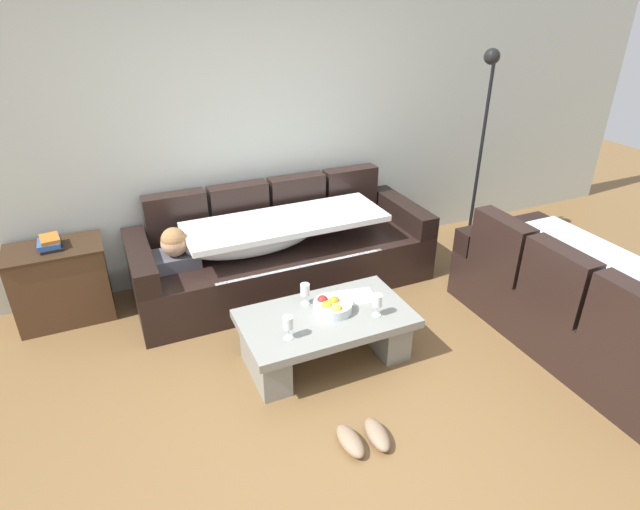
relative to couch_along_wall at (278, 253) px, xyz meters
The scene contains 14 objects.
ground_plane 1.66m from the couch_along_wall, 92.69° to the right, with size 14.00×14.00×0.00m, color brown.
back_wall 1.15m from the couch_along_wall, 98.30° to the left, with size 9.00×0.10×2.70m, color #BAC2BA.
couch_along_wall is the anchor object (origin of this frame).
couch_near_window 2.49m from the couch_along_wall, 44.87° to the right, with size 0.92×2.03×0.88m.
coffee_table 1.13m from the couch_along_wall, 92.70° to the right, with size 1.20×0.68×0.38m.
fruit_bowl 1.10m from the couch_along_wall, 89.63° to the right, with size 0.28×0.28×0.10m.
wine_glass_near_left 1.33m from the couch_along_wall, 107.00° to the right, with size 0.07×0.07×0.17m.
wine_glass_near_right 1.31m from the couch_along_wall, 77.98° to the right, with size 0.07×0.07×0.17m.
wine_glass_far_back 0.96m from the couch_along_wall, 97.96° to the right, with size 0.07×0.07×0.17m.
open_magazine 1.04m from the couch_along_wall, 76.37° to the right, with size 0.28×0.21×0.01m, color white.
side_cabinet 1.77m from the couch_along_wall, behind, with size 0.72×0.44×0.64m.
book_stack_on_cabinet 1.81m from the couch_along_wall, behind, with size 0.18×0.22×0.09m.
floor_lamp 2.19m from the couch_along_wall, ahead, with size 0.33×0.31×1.95m.
pair_of_shoes 1.97m from the couch_along_wall, 95.20° to the right, with size 0.31×0.30×0.09m.
Camera 1 is at (-1.25, -2.25, 2.45)m, focal length 29.20 mm.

